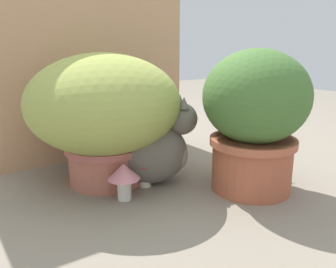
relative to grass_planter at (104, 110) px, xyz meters
name	(u,v)px	position (x,y,z in m)	size (l,w,h in m)	color
ground_plane	(152,190)	(0.09, -0.16, -0.26)	(6.00, 6.00, 0.00)	gray
cardboard_backdrop	(87,52)	(0.06, 0.29, 0.19)	(0.91, 0.03, 0.89)	tan
grass_planter	(104,110)	(0.00, 0.00, 0.00)	(0.52, 0.52, 0.45)	#B3624F
leafy_planter	(255,116)	(0.37, -0.33, -0.01)	(0.34, 0.34, 0.46)	#B2593C
cat	(155,149)	(0.13, -0.11, -0.14)	(0.36, 0.27, 0.32)	#655E55
mushroom_ornament_red	(143,159)	(0.08, -0.12, -0.16)	(0.11, 0.11, 0.14)	silver
mushroom_ornament_pink	(124,175)	(-0.02, -0.17, -0.18)	(0.10, 0.10, 0.12)	silver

